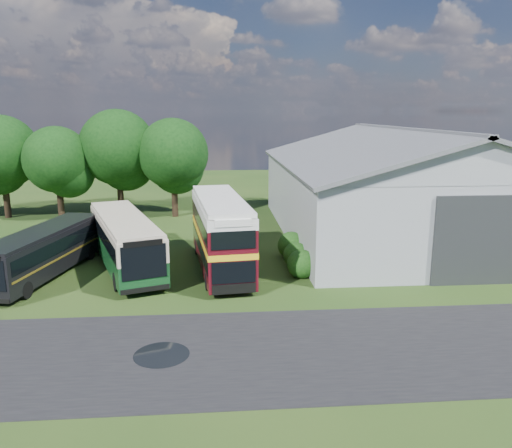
{
  "coord_description": "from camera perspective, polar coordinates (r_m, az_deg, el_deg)",
  "views": [
    {
      "loc": [
        0.76,
        -21.22,
        9.37
      ],
      "look_at": [
        3.12,
        8.0,
        2.73
      ],
      "focal_mm": 35.0,
      "sensor_mm": 36.0,
      "label": 1
    }
  ],
  "objects": [
    {
      "name": "tree_left_a",
      "position": [
        49.55,
        -27.09,
        7.33
      ],
      "size": [
        6.46,
        6.46,
        9.12
      ],
      "color": "black",
      "rests_on": "ground"
    },
    {
      "name": "shrub_back",
      "position": [
        32.96,
        4.03,
        -3.79
      ],
      "size": [
        1.8,
        1.8,
        1.8
      ],
      "primitive_type": "sphere",
      "color": "#194714",
      "rests_on": "ground"
    },
    {
      "name": "bus_green_single",
      "position": [
        31.41,
        -14.77,
        -1.82
      ],
      "size": [
        6.34,
        11.76,
        3.18
      ],
      "rotation": [
        0.0,
        0.0,
        0.34
      ],
      "color": "black",
      "rests_on": "ground"
    },
    {
      "name": "tree_right_a",
      "position": [
        45.33,
        -9.45,
        7.93
      ],
      "size": [
        6.26,
        6.26,
        8.83
      ],
      "color": "black",
      "rests_on": "ground"
    },
    {
      "name": "shrub_mid",
      "position": [
        31.07,
        4.58,
        -4.84
      ],
      "size": [
        1.6,
        1.6,
        1.6
      ],
      "primitive_type": "sphere",
      "color": "#194714",
      "rests_on": "ground"
    },
    {
      "name": "shrub_front",
      "position": [
        29.2,
        5.2,
        -6.02
      ],
      "size": [
        1.7,
        1.7,
        1.7
      ],
      "primitive_type": "sphere",
      "color": "#194714",
      "rests_on": "ground"
    },
    {
      "name": "asphalt_road",
      "position": [
        20.61,
        2.2,
        -14.29
      ],
      "size": [
        60.0,
        8.0,
        0.02
      ],
      "primitive_type": "cube",
      "color": "black",
      "rests_on": "ground"
    },
    {
      "name": "bus_maroon_double",
      "position": [
        29.93,
        -4.06,
        -1.12
      ],
      "size": [
        3.78,
        10.51,
        4.42
      ],
      "rotation": [
        0.0,
        0.0,
        0.12
      ],
      "color": "black",
      "rests_on": "ground"
    },
    {
      "name": "storage_shed",
      "position": [
        40.18,
        16.24,
        4.81
      ],
      "size": [
        18.8,
        24.8,
        8.15
      ],
      "color": "gray",
      "rests_on": "ground"
    },
    {
      "name": "puddle",
      "position": [
        20.62,
        -10.74,
        -14.52
      ],
      "size": [
        2.2,
        2.2,
        0.01
      ],
      "primitive_type": "cylinder",
      "color": "black",
      "rests_on": "ground"
    },
    {
      "name": "ground",
      "position": [
        23.21,
        -6.22,
        -11.13
      ],
      "size": [
        120.0,
        120.0,
        0.0
      ],
      "primitive_type": "plane",
      "color": "#1A3611",
      "rests_on": "ground"
    },
    {
      "name": "tree_mid",
      "position": [
        46.96,
        -15.53,
        8.41
      ],
      "size": [
        6.8,
        6.8,
        9.6
      ],
      "color": "black",
      "rests_on": "ground"
    },
    {
      "name": "bus_dark_single",
      "position": [
        31.31,
        -23.08,
        -2.91
      ],
      "size": [
        4.49,
        10.27,
        2.76
      ],
      "rotation": [
        0.0,
        0.0,
        -0.23
      ],
      "color": "black",
      "rests_on": "ground"
    },
    {
      "name": "tree_left_b",
      "position": [
        46.97,
        -21.79,
        6.83
      ],
      "size": [
        5.78,
        5.78,
        8.16
      ],
      "color": "black",
      "rests_on": "ground"
    }
  ]
}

